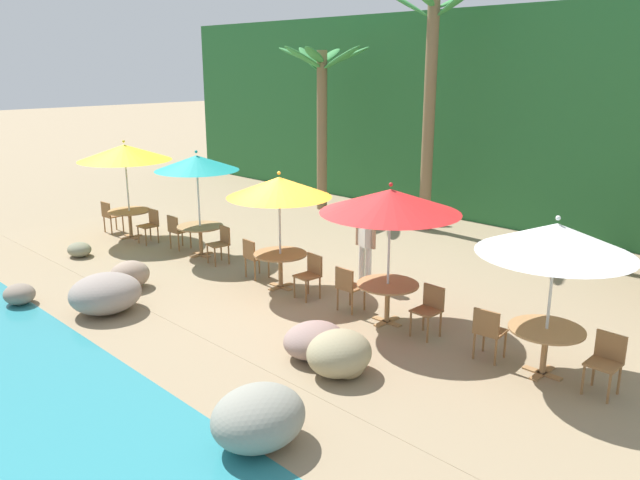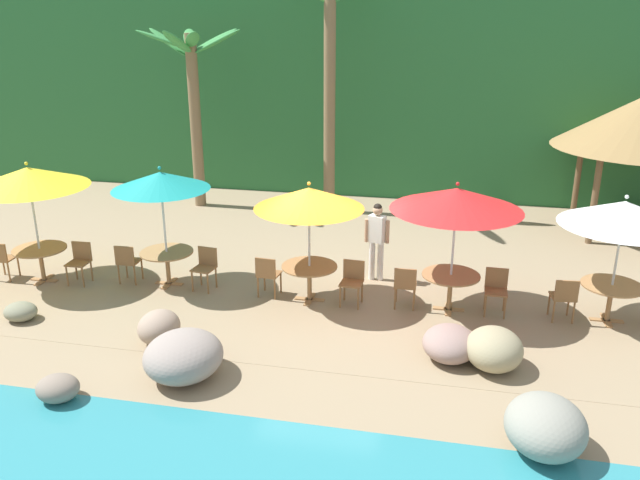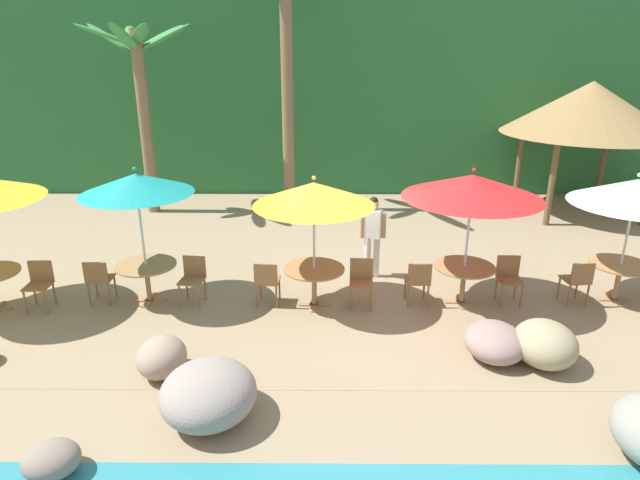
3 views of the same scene
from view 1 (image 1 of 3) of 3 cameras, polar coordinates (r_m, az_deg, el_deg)
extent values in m
plane|color=#937F60|center=(12.95, -2.62, -4.66)|extent=(120.00, 120.00, 0.00)
cube|color=#937F60|center=(12.94, -2.62, -4.65)|extent=(18.00, 5.20, 0.01)
cube|color=#286633|center=(19.43, 17.64, 10.50)|extent=(28.00, 2.40, 6.00)
ellipsoid|color=gray|center=(7.93, -5.57, -15.63)|extent=(1.05, 1.21, 0.74)
ellipsoid|color=tan|center=(9.52, 1.74, -10.17)|extent=(0.93, 1.03, 0.67)
ellipsoid|color=gray|center=(16.27, -20.88, -0.81)|extent=(0.62, 0.54, 0.35)
ellipsoid|color=gray|center=(13.53, -25.48, -4.43)|extent=(0.64, 0.58, 0.39)
ellipsoid|color=gray|center=(10.09, -0.53, -9.01)|extent=(0.90, 1.04, 0.55)
ellipsoid|color=#8D7D58|center=(9.48, 2.45, -10.99)|extent=(0.57, 0.56, 0.47)
ellipsoid|color=gray|center=(13.61, -16.78, -3.02)|extent=(0.71, 0.83, 0.58)
ellipsoid|color=gray|center=(12.44, -18.78, -4.58)|extent=(1.23, 1.33, 0.73)
cylinder|color=silver|center=(17.40, -16.93, 4.00)|extent=(0.04, 0.04, 2.38)
cone|color=yellow|center=(17.23, -17.22, 7.55)|extent=(2.39, 2.39, 0.41)
sphere|color=yellow|center=(17.19, -17.30, 8.49)|extent=(0.07, 0.07, 0.07)
cube|color=#A37547|center=(17.66, -16.64, 0.27)|extent=(0.60, 0.12, 0.03)
cube|color=#A37547|center=(17.66, -16.64, 0.27)|extent=(0.12, 0.60, 0.03)
cylinder|color=#A37547|center=(17.57, -16.73, 1.39)|extent=(0.09, 0.09, 0.71)
cylinder|color=#A37547|center=(17.49, -16.82, 2.52)|extent=(1.10, 1.10, 0.03)
cylinder|color=olive|center=(16.66, -15.43, 0.21)|extent=(0.04, 0.04, 0.45)
cylinder|color=olive|center=(16.96, -16.06, 0.43)|extent=(0.04, 0.04, 0.45)
cylinder|color=olive|center=(16.84, -14.40, 0.45)|extent=(0.04, 0.04, 0.45)
cylinder|color=olive|center=(17.13, -15.04, 0.66)|extent=(0.04, 0.04, 0.45)
cube|color=olive|center=(16.84, -15.29, 1.23)|extent=(0.43, 0.43, 0.03)
cube|color=olive|center=(16.89, -14.76, 1.99)|extent=(0.42, 0.05, 0.42)
cylinder|color=olive|center=(18.56, -17.91, 1.56)|extent=(0.04, 0.04, 0.45)
cylinder|color=olive|center=(18.26, -17.34, 1.39)|extent=(0.04, 0.04, 0.45)
cylinder|color=olive|center=(18.39, -18.86, 1.35)|extent=(0.04, 0.04, 0.45)
cylinder|color=olive|center=(18.08, -18.30, 1.17)|extent=(0.04, 0.04, 0.45)
cube|color=olive|center=(18.27, -18.16, 2.10)|extent=(0.44, 0.44, 0.03)
cube|color=olive|center=(18.13, -18.76, 2.58)|extent=(0.42, 0.06, 0.42)
cylinder|color=silver|center=(15.31, -10.85, 2.86)|extent=(0.04, 0.04, 2.36)
cone|color=teal|center=(15.12, -11.06, 6.85)|extent=(1.97, 1.97, 0.35)
sphere|color=teal|center=(15.08, -11.11, 7.82)|extent=(0.07, 0.07, 0.07)
cube|color=#A37547|center=(15.60, -10.64, -1.31)|extent=(0.60, 0.12, 0.03)
cube|color=#A37547|center=(15.60, -10.64, -1.31)|extent=(0.12, 0.60, 0.03)
cylinder|color=#A37547|center=(15.51, -10.70, -0.06)|extent=(0.09, 0.09, 0.71)
cylinder|color=#A37547|center=(15.42, -10.77, 1.21)|extent=(1.10, 1.10, 0.03)
cylinder|color=olive|center=(14.59, -9.45, -1.58)|extent=(0.04, 0.04, 0.45)
cylinder|color=olive|center=(14.89, -10.10, -1.26)|extent=(0.04, 0.04, 0.45)
cylinder|color=olive|center=(14.75, -8.23, -1.34)|extent=(0.04, 0.04, 0.45)
cylinder|color=olive|center=(15.05, -8.90, -1.02)|extent=(0.04, 0.04, 0.45)
cube|color=olive|center=(14.75, -9.21, -0.40)|extent=(0.47, 0.47, 0.03)
cube|color=olive|center=(14.79, -8.56, 0.45)|extent=(0.42, 0.09, 0.42)
cylinder|color=olive|center=(16.46, -12.31, 0.24)|extent=(0.04, 0.04, 0.45)
cylinder|color=olive|center=(16.17, -11.59, 0.01)|extent=(0.04, 0.04, 0.45)
cylinder|color=olive|center=(16.27, -13.34, -0.01)|extent=(0.04, 0.04, 0.45)
cylinder|color=olive|center=(15.98, -12.62, -0.24)|extent=(0.04, 0.04, 0.45)
cube|color=olive|center=(16.16, -12.51, 0.82)|extent=(0.43, 0.43, 0.03)
cube|color=olive|center=(16.00, -13.14, 1.36)|extent=(0.42, 0.05, 0.42)
cylinder|color=silver|center=(12.85, -3.63, 0.37)|extent=(0.04, 0.04, 2.22)
cone|color=orange|center=(12.63, -3.71, 4.79)|extent=(2.12, 2.12, 0.40)
sphere|color=orange|center=(12.58, -3.73, 6.05)|extent=(0.07, 0.07, 0.07)
cube|color=#A37547|center=(13.18, -3.55, -4.23)|extent=(0.60, 0.12, 0.03)
cube|color=#A37547|center=(13.18, -3.55, -4.23)|extent=(0.12, 0.60, 0.03)
cylinder|color=#A37547|center=(13.07, -3.58, -2.76)|extent=(0.09, 0.09, 0.71)
cylinder|color=#A37547|center=(12.96, -3.60, -1.27)|extent=(1.10, 1.10, 0.03)
cylinder|color=olive|center=(12.25, -1.27, -4.72)|extent=(0.04, 0.04, 0.45)
cylinder|color=olive|center=(12.51, -2.32, -4.29)|extent=(0.04, 0.04, 0.45)
cylinder|color=olive|center=(12.47, -0.01, -4.35)|extent=(0.04, 0.04, 0.45)
cylinder|color=olive|center=(12.72, -1.07, -3.94)|extent=(0.04, 0.04, 0.45)
cube|color=olive|center=(12.41, -1.18, -3.28)|extent=(0.45, 0.45, 0.03)
cube|color=olive|center=(12.47, -0.48, -2.24)|extent=(0.42, 0.06, 0.42)
cylinder|color=olive|center=(14.01, -5.50, -2.16)|extent=(0.04, 0.04, 0.45)
cylinder|color=olive|center=(13.73, -4.65, -2.51)|extent=(0.04, 0.04, 0.45)
cylinder|color=olive|center=(13.82, -6.72, -2.45)|extent=(0.04, 0.04, 0.45)
cylinder|color=olive|center=(13.53, -5.88, -2.81)|extent=(0.04, 0.04, 0.45)
cube|color=olive|center=(13.70, -5.71, -1.53)|extent=(0.45, 0.45, 0.03)
cube|color=olive|center=(13.54, -6.43, -0.89)|extent=(0.42, 0.07, 0.42)
cylinder|color=silver|center=(11.10, 6.20, -1.86)|extent=(0.04, 0.04, 2.33)
cone|color=red|center=(10.83, 6.36, 3.52)|extent=(2.44, 2.44, 0.41)
sphere|color=red|center=(10.78, 6.41, 5.00)|extent=(0.07, 0.07, 0.07)
cube|color=#A37547|center=(11.50, 6.03, -7.33)|extent=(0.60, 0.12, 0.03)
cube|color=#A37547|center=(11.50, 6.03, -7.33)|extent=(0.12, 0.60, 0.03)
cylinder|color=#A37547|center=(11.36, 6.08, -5.68)|extent=(0.09, 0.09, 0.71)
cylinder|color=#A37547|center=(11.24, 6.14, -4.00)|extent=(1.10, 1.10, 0.03)
cylinder|color=olive|center=(10.71, 9.68, -8.04)|extent=(0.04, 0.04, 0.45)
cylinder|color=olive|center=(10.90, 8.17, -7.53)|extent=(0.04, 0.04, 0.45)
cylinder|color=olive|center=(10.97, 10.81, -7.49)|extent=(0.04, 0.04, 0.45)
cylinder|color=olive|center=(11.17, 9.31, -7.00)|extent=(0.04, 0.04, 0.45)
cube|color=olive|center=(10.84, 9.55, -6.34)|extent=(0.43, 0.43, 0.03)
cube|color=olive|center=(10.93, 10.22, -5.11)|extent=(0.42, 0.04, 0.42)
cylinder|color=olive|center=(12.15, 2.73, -4.91)|extent=(0.04, 0.04, 0.45)
cylinder|color=olive|center=(11.93, 4.03, -5.32)|extent=(0.04, 0.04, 0.45)
cylinder|color=olive|center=(11.90, 1.60, -5.35)|extent=(0.04, 0.04, 0.45)
cylinder|color=olive|center=(11.68, 2.91, -5.78)|extent=(0.04, 0.04, 0.45)
cube|color=olive|center=(11.83, 2.83, -4.25)|extent=(0.43, 0.43, 0.03)
cube|color=olive|center=(11.62, 2.20, -3.59)|extent=(0.42, 0.05, 0.42)
cylinder|color=silver|center=(9.78, 19.96, -5.55)|extent=(0.04, 0.04, 2.21)
cone|color=white|center=(9.49, 20.51, 0.12)|extent=(2.22, 2.22, 0.44)
sphere|color=white|center=(9.42, 20.68, 1.87)|extent=(0.07, 0.07, 0.07)
cube|color=#A37547|center=(10.21, 19.39, -11.27)|extent=(0.60, 0.12, 0.03)
cube|color=#A37547|center=(10.21, 19.39, -11.27)|extent=(0.12, 0.60, 0.03)
cylinder|color=#A37547|center=(10.06, 19.57, -9.45)|extent=(0.09, 0.09, 0.71)
cylinder|color=#A37547|center=(9.92, 19.76, -7.59)|extent=(1.10, 1.10, 0.03)
cylinder|color=olive|center=(9.63, 24.61, -12.11)|extent=(0.04, 0.04, 0.45)
cylinder|color=olive|center=(9.74, 22.62, -11.57)|extent=(0.04, 0.04, 0.45)
cylinder|color=olive|center=(9.94, 25.37, -11.33)|extent=(0.04, 0.04, 0.45)
cylinder|color=olive|center=(10.04, 23.44, -10.82)|extent=(0.04, 0.04, 0.45)
cube|color=olive|center=(9.74, 24.17, -10.19)|extent=(0.42, 0.42, 0.03)
cube|color=olive|center=(9.83, 24.73, -8.75)|extent=(0.42, 0.04, 0.42)
cylinder|color=olive|center=(10.60, 14.55, -8.59)|extent=(0.04, 0.04, 0.45)
cylinder|color=olive|center=(10.47, 16.34, -9.02)|extent=(0.04, 0.04, 0.45)
cylinder|color=olive|center=(10.30, 13.71, -9.26)|extent=(0.04, 0.04, 0.45)
cylinder|color=olive|center=(10.17, 15.55, -9.72)|extent=(0.04, 0.04, 0.45)
cube|color=olive|center=(10.29, 15.13, -7.93)|extent=(0.47, 0.47, 0.03)
cube|color=olive|center=(10.04, 14.74, -7.28)|extent=(0.42, 0.08, 0.42)
cylinder|color=brown|center=(19.95, 0.18, 9.72)|extent=(0.32, 0.32, 4.89)
ellipsoid|color=#388942|center=(19.38, 1.95, 16.12)|extent=(1.42, 0.49, 0.75)
ellipsoid|color=#388942|center=(19.86, 2.41, 16.16)|extent=(1.25, 1.26, 0.69)
ellipsoid|color=#388942|center=(20.54, 0.97, 16.31)|extent=(0.91, 1.48, 0.54)
ellipsoid|color=#388942|center=(20.48, -0.92, 15.99)|extent=(1.39, 0.68, 0.84)
ellipsoid|color=#388942|center=(20.13, -1.86, 16.24)|extent=(1.46, 0.90, 0.62)
ellipsoid|color=#388942|center=(19.37, -1.55, 16.16)|extent=(0.47, 1.42, 0.71)
ellipsoid|color=#388942|center=(19.14, -0.52, 16.37)|extent=(0.99, 1.46, 0.54)
cylinder|color=brown|center=(17.55, 9.81, 11.19)|extent=(0.32, 0.32, 6.41)
cylinder|color=white|center=(13.22, 3.79, -2.28)|extent=(0.13, 0.13, 0.86)
cylinder|color=white|center=(13.11, 4.38, -2.45)|extent=(0.13, 0.13, 0.86)
cube|color=silver|center=(12.96, 4.14, 0.67)|extent=(0.39, 0.32, 0.58)
cylinder|color=tan|center=(13.11, 3.42, 0.63)|extent=(0.08, 0.08, 0.50)
cylinder|color=tan|center=(12.83, 4.88, 0.27)|extent=(0.08, 0.08, 0.50)
sphere|color=tan|center=(12.86, 4.18, 2.44)|extent=(0.21, 0.21, 0.21)
sphere|color=black|center=(12.85, 4.18, 2.65)|extent=(0.18, 0.18, 0.18)
camera|label=2|loc=(7.54, -73.59, 12.30)|focal=36.22mm
camera|label=3|loc=(9.22, -51.62, 10.59)|focal=30.73mm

